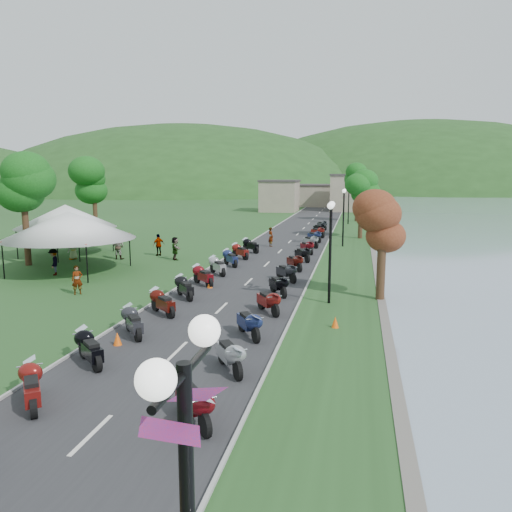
# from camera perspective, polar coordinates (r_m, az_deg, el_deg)

# --- Properties ---
(road) EXTENTS (7.00, 120.00, 0.02)m
(road) POSITION_cam_1_polar(r_m,az_deg,el_deg) (47.28, 3.88, 1.63)
(road) COLOR #2D2D2F
(road) RESTS_ON ground
(hills_backdrop) EXTENTS (360.00, 120.00, 76.00)m
(hills_backdrop) POSITION_cam_1_polar(r_m,az_deg,el_deg) (206.61, 10.00, 7.52)
(hills_backdrop) COLOR #285621
(hills_backdrop) RESTS_ON ground
(far_building) EXTENTS (18.00, 16.00, 5.00)m
(far_building) POSITION_cam_1_polar(r_m,az_deg,el_deg) (91.87, 6.52, 6.94)
(far_building) COLOR gray
(far_building) RESTS_ON ground
(moto_row_left) EXTENTS (2.60, 39.63, 1.10)m
(moto_row_left) POSITION_cam_1_polar(r_m,az_deg,el_deg) (23.29, -10.63, -5.33)
(moto_row_left) COLOR #331411
(moto_row_left) RESTS_ON ground
(moto_row_right) EXTENTS (2.60, 48.20, 1.10)m
(moto_row_right) POSITION_cam_1_polar(r_m,az_deg,el_deg) (35.13, 4.87, -0.21)
(moto_row_right) COLOR #331411
(moto_row_right) RESTS_ON ground
(vendor_tent_main) EXTENTS (5.65, 5.65, 4.00)m
(vendor_tent_main) POSITION_cam_1_polar(r_m,az_deg,el_deg) (34.74, -20.51, 1.53)
(vendor_tent_main) COLOR white
(vendor_tent_main) RESTS_ON ground
(vendor_tent_side) EXTENTS (5.15, 5.15, 4.00)m
(vendor_tent_side) POSITION_cam_1_polar(r_m,az_deg,el_deg) (42.08, -20.83, 2.79)
(vendor_tent_side) COLOR white
(vendor_tent_side) RESTS_ON ground
(tree_park_left) EXTENTS (3.41, 3.41, 9.46)m
(tree_park_left) POSITION_cam_1_polar(r_m,az_deg,el_deg) (38.25, -25.02, 6.03)
(tree_park_left) COLOR #1B691B
(tree_park_left) RESTS_ON ground
(tree_lakeside) EXTENTS (2.25, 2.25, 6.24)m
(tree_lakeside) POSITION_cam_1_polar(r_m,az_deg,el_deg) (25.95, 14.23, 1.84)
(tree_lakeside) COLOR #1B691B
(tree_lakeside) RESTS_ON ground
(pedestrian_a) EXTENTS (0.71, 0.68, 1.57)m
(pedestrian_a) POSITION_cam_1_polar(r_m,az_deg,el_deg) (28.51, -19.67, -4.14)
(pedestrian_a) COLOR slate
(pedestrian_a) RESTS_ON ground
(pedestrian_b) EXTENTS (0.99, 0.62, 1.93)m
(pedestrian_b) POSITION_cam_1_polar(r_m,az_deg,el_deg) (39.18, -15.41, -0.33)
(pedestrian_b) COLOR slate
(pedestrian_b) RESTS_ON ground
(pedestrian_c) EXTENTS (0.91, 1.18, 1.70)m
(pedestrian_c) POSITION_cam_1_polar(r_m,az_deg,el_deg) (34.35, -22.02, -2.03)
(pedestrian_c) COLOR slate
(pedestrian_c) RESTS_ON ground
(traffic_cone_near) EXTENTS (0.33, 0.33, 0.52)m
(traffic_cone_near) POSITION_cam_1_polar(r_m,az_deg,el_deg) (19.74, -15.56, -9.10)
(traffic_cone_near) COLOR #F2590C
(traffic_cone_near) RESTS_ON ground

